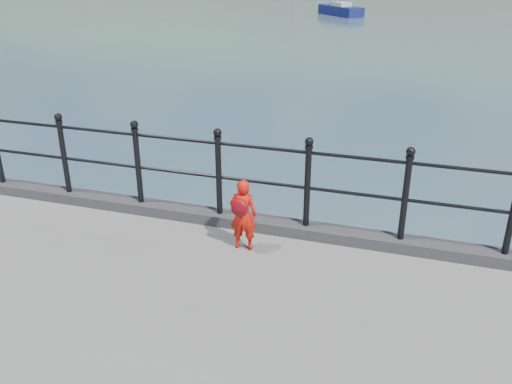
% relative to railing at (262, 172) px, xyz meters
% --- Properties ---
extents(ground, '(600.00, 600.00, 0.00)m').
position_rel_railing_xyz_m(ground, '(-0.00, 0.15, -1.82)').
color(ground, '#2D4251').
rests_on(ground, ground).
extents(kerb, '(60.00, 0.30, 0.15)m').
position_rel_railing_xyz_m(kerb, '(-0.00, -0.00, -0.75)').
color(kerb, '#28282B').
rests_on(kerb, quay).
extents(railing, '(18.11, 0.11, 1.20)m').
position_rel_railing_xyz_m(railing, '(0.00, 0.00, 0.00)').
color(railing, black).
rests_on(railing, kerb).
extents(child, '(0.36, 0.31, 0.93)m').
position_rel_railing_xyz_m(child, '(-0.07, -0.57, -0.35)').
color(child, red).
rests_on(child, quay).
extents(sailboat_port, '(4.04, 4.17, 6.62)m').
position_rel_railing_xyz_m(sailboat_port, '(-5.33, 38.34, -1.48)').
color(sailboat_port, navy).
rests_on(sailboat_port, ground).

